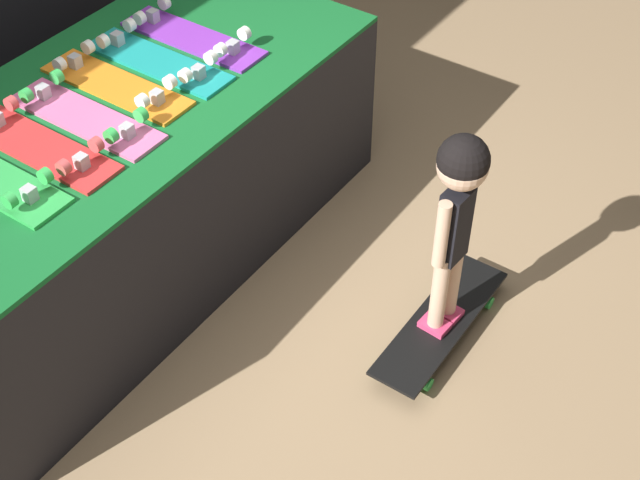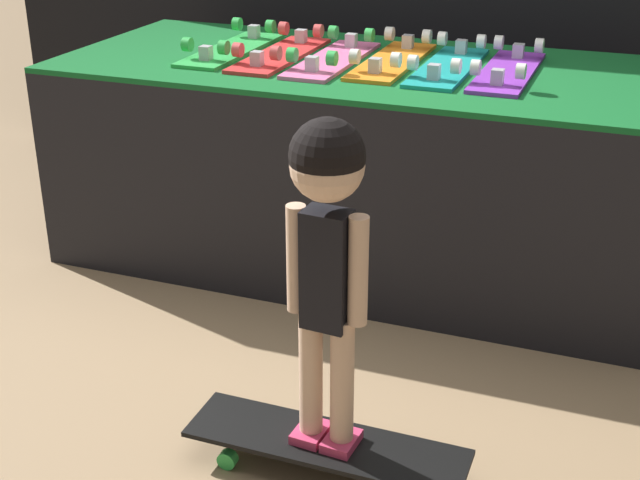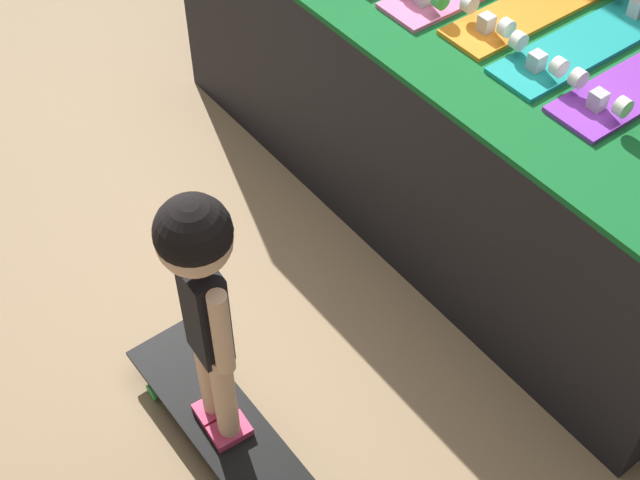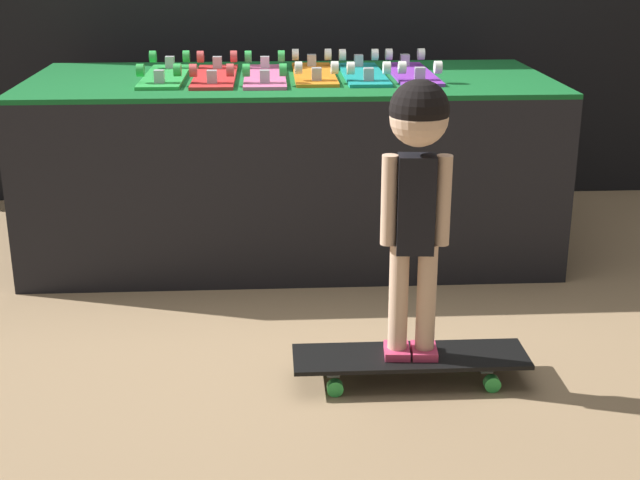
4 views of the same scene
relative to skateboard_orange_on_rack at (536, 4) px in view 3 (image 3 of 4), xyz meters
The scene contains 6 objects.
ground_plane 1.05m from the skateboard_orange_on_rack, 99.02° to the right, with size 16.00×16.00×0.00m, color #9E7F5B.
display_rack 0.43m from the skateboard_orange_on_rack, 164.38° to the right, with size 2.25×1.01×0.78m.
skateboard_orange_on_rack is the anchor object (origin of this frame).
skateboard_teal_on_rack 0.22m from the skateboard_orange_on_rack, ahead, with size 0.18×0.65×0.09m.
skateboard_on_floor 1.55m from the skateboard_orange_on_rack, 79.88° to the right, with size 0.76×0.21×0.09m.
child 1.37m from the skateboard_orange_on_rack, 79.88° to the right, with size 0.21×0.18×0.88m.
Camera 3 is at (1.56, -1.25, 2.31)m, focal length 50.00 mm.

